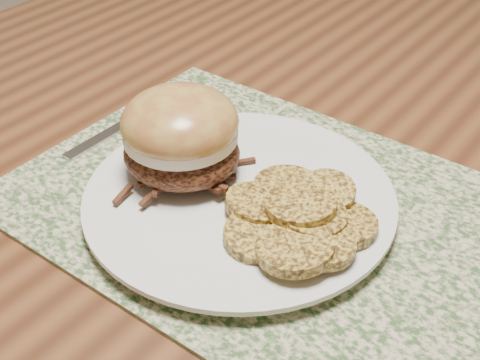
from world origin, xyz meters
name	(u,v)px	position (x,y,z in m)	size (l,w,h in m)	color
placemat	(266,206)	(-0.19, -0.18, 0.75)	(0.45, 0.33, 0.00)	#345029
dinner_plate	(240,201)	(-0.20, -0.20, 0.76)	(0.26, 0.26, 0.02)	silver
pork_sandwich	(181,135)	(-0.26, -0.21, 0.81)	(0.12, 0.12, 0.08)	black
roasted_potatoes	(300,218)	(-0.14, -0.21, 0.78)	(0.14, 0.15, 0.03)	gold
fork	(127,123)	(-0.38, -0.16, 0.76)	(0.02, 0.16, 0.00)	#B0AFB7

